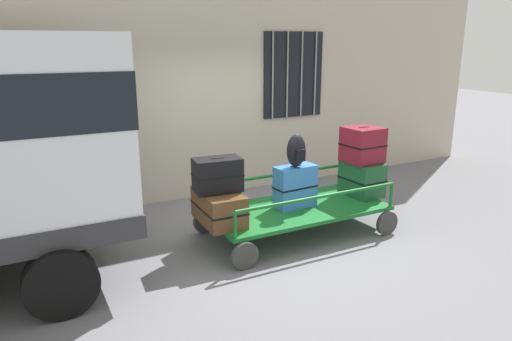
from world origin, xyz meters
TOP-DOWN VIEW (x-y plane):
  - ground_plane at (0.00, 0.00)m, footprint 40.00×40.00m
  - building_wall at (0.01, 2.20)m, footprint 12.00×0.37m
  - luggage_cart at (0.33, -0.12)m, footprint 2.52×1.30m
  - cart_railing at (0.33, -0.12)m, footprint 2.41×1.16m
  - suitcase_left_bottom at (-0.82, -0.12)m, footprint 0.49×0.82m
  - suitcase_left_middle at (-0.82, -0.11)m, footprint 0.61×0.40m
  - suitcase_midleft_bottom at (0.33, -0.09)m, footprint 0.60×0.31m
  - suitcase_center_bottom at (1.47, -0.11)m, footprint 0.47×0.61m
  - suitcase_center_middle at (1.47, -0.08)m, footprint 0.53×0.51m
  - backpack at (0.30, -0.15)m, footprint 0.27×0.22m

SIDE VIEW (x-z plane):
  - ground_plane at x=0.00m, z-range 0.00..0.00m
  - luggage_cart at x=0.33m, z-range 0.14..0.53m
  - suitcase_left_bottom at x=-0.82m, z-range 0.38..0.79m
  - suitcase_center_bottom at x=1.47m, z-range 0.38..0.88m
  - cart_railing at x=0.33m, z-range 0.50..0.84m
  - suitcase_midleft_bottom at x=0.33m, z-range 0.38..0.97m
  - suitcase_left_middle at x=-0.82m, z-range 0.79..1.21m
  - suitcase_center_middle at x=1.47m, z-range 0.88..1.40m
  - backpack at x=0.30m, z-range 0.97..1.41m
  - building_wall at x=0.01m, z-range 0.00..5.00m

